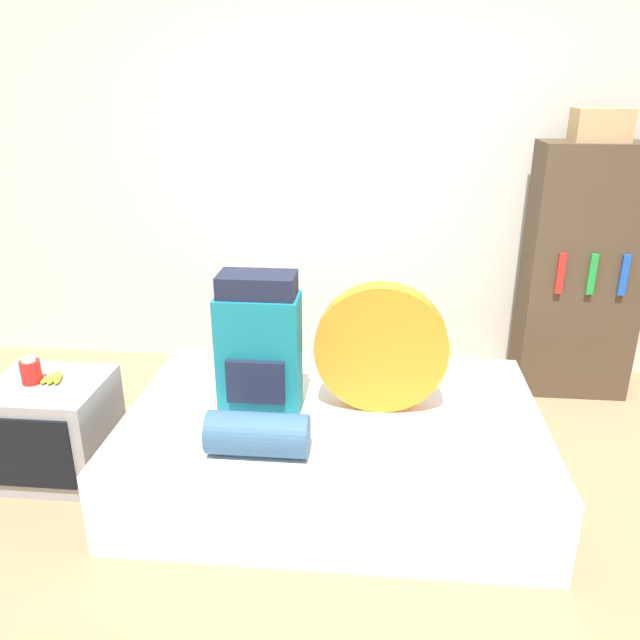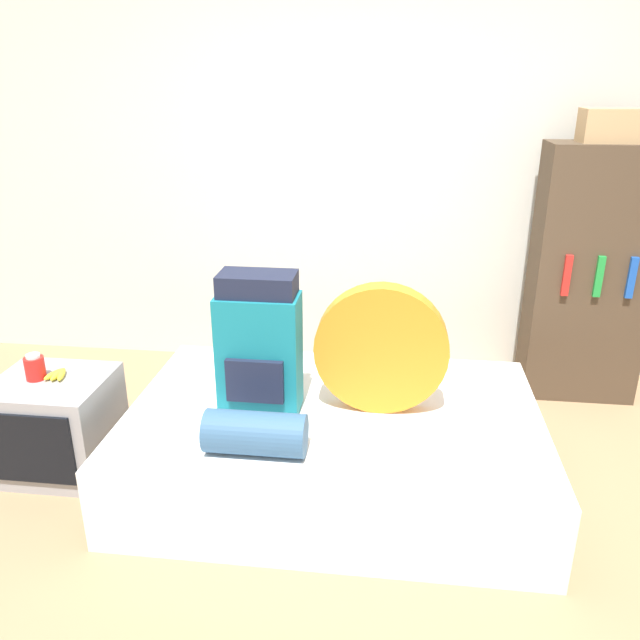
{
  "view_description": "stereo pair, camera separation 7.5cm",
  "coord_description": "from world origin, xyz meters",
  "views": [
    {
      "loc": [
        0.16,
        -2.08,
        1.85
      ],
      "look_at": [
        -0.09,
        0.51,
        0.84
      ],
      "focal_mm": 35.0,
      "sensor_mm": 36.0,
      "label": 1
    },
    {
      "loc": [
        0.23,
        -2.07,
        1.85
      ],
      "look_at": [
        -0.09,
        0.51,
        0.84
      ],
      "focal_mm": 35.0,
      "sensor_mm": 36.0,
      "label": 2
    }
  ],
  "objects": [
    {
      "name": "cardboard_box",
      "position": [
        1.36,
        1.62,
        1.61
      ],
      "size": [
        0.3,
        0.21,
        0.18
      ],
      "color": "tan",
      "rests_on": "bookshelf"
    },
    {
      "name": "banana_bunch",
      "position": [
        -1.37,
        0.48,
        0.51
      ],
      "size": [
        0.1,
        0.13,
        0.03
      ],
      "color": "yellow",
      "rests_on": "television"
    },
    {
      "name": "sleeping_roll",
      "position": [
        -0.31,
        0.11,
        0.48
      ],
      "size": [
        0.42,
        0.18,
        0.18
      ],
      "color": "#33567A",
      "rests_on": "bed"
    },
    {
      "name": "canister",
      "position": [
        -1.47,
        0.45,
        0.55
      ],
      "size": [
        0.09,
        0.09,
        0.13
      ],
      "color": "red",
      "rests_on": "television"
    },
    {
      "name": "television",
      "position": [
        -1.4,
        0.44,
        0.25
      ],
      "size": [
        0.54,
        0.5,
        0.49
      ],
      "color": "#939399",
      "rests_on": "ground_plane"
    },
    {
      "name": "bookshelf",
      "position": [
        1.38,
        1.63,
        0.76
      ],
      "size": [
        0.66,
        0.36,
        1.53
      ],
      "color": "#473828",
      "rests_on": "ground_plane"
    },
    {
      "name": "backpack",
      "position": [
        -0.36,
        0.49,
        0.71
      ],
      "size": [
        0.37,
        0.24,
        0.66
      ],
      "color": "#14707F",
      "rests_on": "bed"
    },
    {
      "name": "tent_bag",
      "position": [
        0.19,
        0.55,
        0.7
      ],
      "size": [
        0.61,
        0.11,
        0.61
      ],
      "color": "orange",
      "rests_on": "bed"
    },
    {
      "name": "wall_back",
      "position": [
        0.0,
        1.92,
        1.3
      ],
      "size": [
        8.0,
        0.05,
        2.6
      ],
      "color": "silver",
      "rests_on": "ground_plane"
    },
    {
      "name": "bed",
      "position": [
        -0.02,
        0.51,
        0.2
      ],
      "size": [
        1.93,
        1.28,
        0.39
      ],
      "color": "white",
      "rests_on": "ground_plane"
    },
    {
      "name": "ground_plane",
      "position": [
        0.0,
        0.0,
        0.0
      ],
      "size": [
        16.0,
        16.0,
        0.0
      ],
      "primitive_type": "plane",
      "color": "#997551"
    }
  ]
}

